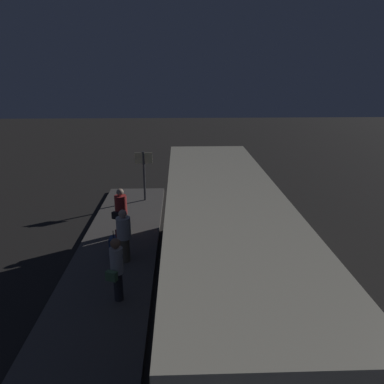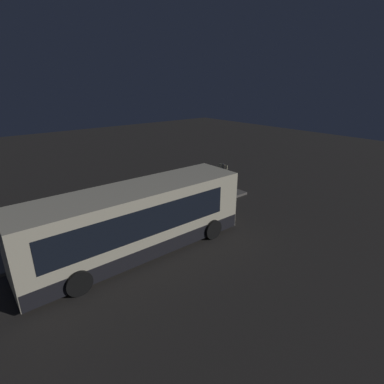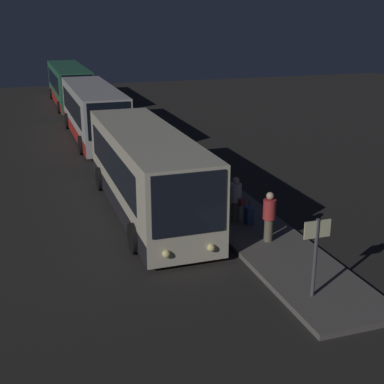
% 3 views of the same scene
% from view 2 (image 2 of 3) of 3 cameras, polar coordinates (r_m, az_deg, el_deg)
% --- Properties ---
extents(ground, '(80.00, 80.00, 0.00)m').
position_cam_2_polar(ground, '(14.91, -10.87, -10.83)').
color(ground, '#2B2826').
extents(platform, '(20.00, 2.63, 0.17)m').
position_cam_2_polar(platform, '(17.21, -15.64, -6.47)').
color(platform, '#605B56').
rests_on(platform, ground).
extents(bus_lead, '(10.74, 2.90, 3.19)m').
position_cam_2_polar(bus_lead, '(14.05, -10.67, -5.51)').
color(bus_lead, beige).
rests_on(bus_lead, ground).
extents(passenger_boarding, '(0.69, 0.59, 1.72)m').
position_cam_2_polar(passenger_boarding, '(18.85, -3.30, -0.02)').
color(passenger_boarding, '#6B604C').
rests_on(passenger_boarding, platform).
extents(passenger_waiting, '(0.58, 0.47, 1.73)m').
position_cam_2_polar(passenger_waiting, '(16.54, -13.74, -3.46)').
color(passenger_waiting, '#2D2D33').
rests_on(passenger_waiting, platform).
extents(passenger_with_bags, '(0.70, 0.60, 1.69)m').
position_cam_2_polar(passenger_with_bags, '(17.55, -7.78, -1.82)').
color(passenger_with_bags, '#6B604C').
rests_on(passenger_with_bags, platform).
extents(suitcase, '(0.37, 0.26, 0.86)m').
position_cam_2_polar(suitcase, '(18.25, -7.42, -2.90)').
color(suitcase, '#334C7F').
rests_on(suitcase, platform).
extents(sign_post, '(0.10, 0.77, 2.24)m').
position_cam_2_polar(sign_post, '(20.62, 5.91, 3.28)').
color(sign_post, '#4C4C51').
rests_on(sign_post, platform).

